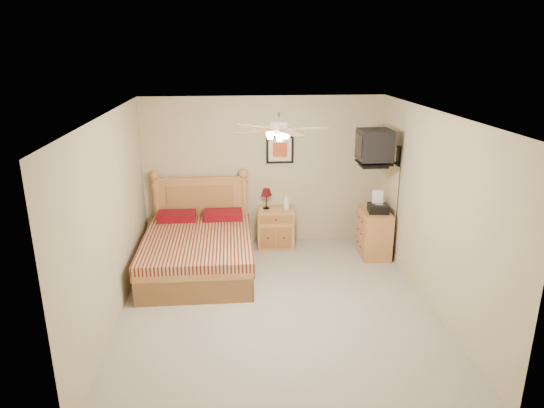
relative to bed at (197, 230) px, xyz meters
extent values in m
plane|color=gray|center=(1.07, -1.12, -0.67)|extent=(4.50, 4.50, 0.00)
cube|color=white|center=(1.07, -1.12, 1.83)|extent=(4.00, 4.50, 0.04)
cube|color=tan|center=(1.07, 1.13, 0.58)|extent=(4.00, 0.04, 2.50)
cube|color=tan|center=(1.07, -3.37, 0.58)|extent=(4.00, 0.04, 2.50)
cube|color=tan|center=(-0.93, -1.12, 0.58)|extent=(0.04, 4.50, 2.50)
cube|color=tan|center=(3.07, -1.12, 0.58)|extent=(0.04, 4.50, 2.50)
cube|color=#B57C42|center=(1.25, 0.88, -0.34)|extent=(0.63, 0.49, 0.66)
imported|color=white|center=(1.43, 0.86, 0.12)|extent=(0.13, 0.14, 0.27)
cube|color=black|center=(1.34, 1.11, 0.95)|extent=(0.46, 0.04, 0.46)
cube|color=#AB6734|center=(2.80, 0.35, -0.29)|extent=(0.47, 0.66, 0.75)
imported|color=#BFB598|center=(2.81, 0.61, 0.10)|extent=(0.20, 0.26, 0.02)
imported|color=gray|center=(2.81, 0.64, 0.12)|extent=(0.24, 0.30, 0.02)
camera|label=1|loc=(0.51, -6.76, 2.57)|focal=32.00mm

